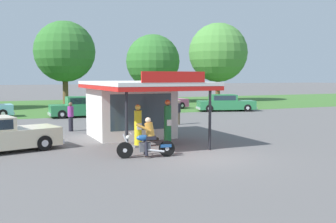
{
  "coord_description": "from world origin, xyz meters",
  "views": [
    {
      "loc": [
        -7.51,
        -13.66,
        3.16
      ],
      "look_at": [
        0.64,
        4.86,
        1.4
      ],
      "focal_mm": 42.98,
      "sensor_mm": 36.0,
      "label": 1
    }
  ],
  "objects_px": {
    "motorcycle_with_rider": "(147,141)",
    "parked_car_back_row_far_right": "(225,103)",
    "bystander_admiring_sedan": "(178,112)",
    "gas_pump_nearside": "(138,128)",
    "bystander_standing_back_lot": "(71,116)",
    "parked_car_back_row_centre_left": "(82,108)",
    "parked_car_back_row_centre": "(161,102)",
    "gas_pump_offside": "(168,124)"
  },
  "relations": [
    {
      "from": "motorcycle_with_rider",
      "to": "parked_car_back_row_far_right",
      "type": "bearing_deg",
      "value": 50.23
    },
    {
      "from": "bystander_admiring_sedan",
      "to": "gas_pump_nearside",
      "type": "bearing_deg",
      "value": -127.1
    },
    {
      "from": "motorcycle_with_rider",
      "to": "gas_pump_nearside",
      "type": "bearing_deg",
      "value": 78.97
    },
    {
      "from": "motorcycle_with_rider",
      "to": "parked_car_back_row_far_right",
      "type": "relative_size",
      "value": 0.41
    },
    {
      "from": "motorcycle_with_rider",
      "to": "bystander_admiring_sedan",
      "type": "xyz_separation_m",
      "value": [
        5.71,
        9.29,
        0.21
      ]
    },
    {
      "from": "bystander_standing_back_lot",
      "to": "bystander_admiring_sedan",
      "type": "height_order",
      "value": "bystander_standing_back_lot"
    },
    {
      "from": "parked_car_back_row_centre_left",
      "to": "bystander_admiring_sedan",
      "type": "distance_m",
      "value": 8.99
    },
    {
      "from": "parked_car_back_row_far_right",
      "to": "bystander_standing_back_lot",
      "type": "relative_size",
      "value": 3.34
    },
    {
      "from": "motorcycle_with_rider",
      "to": "parked_car_back_row_centre",
      "type": "xyz_separation_m",
      "value": [
        9.51,
        21.21,
        0.04
      ]
    },
    {
      "from": "bystander_standing_back_lot",
      "to": "bystander_admiring_sedan",
      "type": "distance_m",
      "value": 7.08
    },
    {
      "from": "gas_pump_nearside",
      "to": "gas_pump_offside",
      "type": "distance_m",
      "value": 1.46
    },
    {
      "from": "gas_pump_nearside",
      "to": "gas_pump_offside",
      "type": "xyz_separation_m",
      "value": [
        1.45,
        0.0,
        0.09
      ]
    },
    {
      "from": "parked_car_back_row_centre_left",
      "to": "parked_car_back_row_far_right",
      "type": "bearing_deg",
      "value": 0.24
    },
    {
      "from": "motorcycle_with_rider",
      "to": "parked_car_back_row_centre",
      "type": "distance_m",
      "value": 23.24
    },
    {
      "from": "gas_pump_nearside",
      "to": "bystander_standing_back_lot",
      "type": "xyz_separation_m",
      "value": [
        -1.81,
        6.53,
        0.01
      ]
    },
    {
      "from": "gas_pump_offside",
      "to": "parked_car_back_row_centre",
      "type": "bearing_deg",
      "value": 68.06
    },
    {
      "from": "gas_pump_nearside",
      "to": "gas_pump_offside",
      "type": "bearing_deg",
      "value": 0.0
    },
    {
      "from": "gas_pump_nearside",
      "to": "parked_car_back_row_far_right",
      "type": "xyz_separation_m",
      "value": [
        13.69,
        14.66,
        -0.17
      ]
    },
    {
      "from": "gas_pump_offside",
      "to": "motorcycle_with_rider",
      "type": "bearing_deg",
      "value": -129.19
    },
    {
      "from": "motorcycle_with_rider",
      "to": "parked_car_back_row_centre_left",
      "type": "xyz_separation_m",
      "value": [
        1.01,
        16.95,
        0.08
      ]
    },
    {
      "from": "motorcycle_with_rider",
      "to": "bystander_standing_back_lot",
      "type": "distance_m",
      "value": 8.98
    },
    {
      "from": "parked_car_back_row_centre_left",
      "to": "bystander_admiring_sedan",
      "type": "relative_size",
      "value": 3.27
    },
    {
      "from": "gas_pump_nearside",
      "to": "parked_car_back_row_far_right",
      "type": "relative_size",
      "value": 0.34
    },
    {
      "from": "parked_car_back_row_centre",
      "to": "parked_car_back_row_far_right",
      "type": "relative_size",
      "value": 1.03
    },
    {
      "from": "gas_pump_nearside",
      "to": "parked_car_back_row_centre_left",
      "type": "relative_size",
      "value": 0.36
    },
    {
      "from": "motorcycle_with_rider",
      "to": "bystander_admiring_sedan",
      "type": "relative_size",
      "value": 1.42
    },
    {
      "from": "parked_car_back_row_centre",
      "to": "gas_pump_offside",
      "type": "bearing_deg",
      "value": -111.94
    },
    {
      "from": "gas_pump_offside",
      "to": "parked_car_back_row_centre",
      "type": "height_order",
      "value": "gas_pump_offside"
    },
    {
      "from": "parked_car_back_row_far_right",
      "to": "parked_car_back_row_centre_left",
      "type": "bearing_deg",
      "value": -179.76
    },
    {
      "from": "parked_car_back_row_far_right",
      "to": "gas_pump_nearside",
      "type": "bearing_deg",
      "value": -133.05
    },
    {
      "from": "parked_car_back_row_centre",
      "to": "parked_car_back_row_far_right",
      "type": "bearing_deg",
      "value": -42.22
    },
    {
      "from": "parked_car_back_row_centre",
      "to": "parked_car_back_row_centre_left",
      "type": "relative_size",
      "value": 1.09
    },
    {
      "from": "gas_pump_offside",
      "to": "bystander_admiring_sedan",
      "type": "distance_m",
      "value": 7.92
    },
    {
      "from": "gas_pump_offside",
      "to": "parked_car_back_row_centre_left",
      "type": "distance_m",
      "value": 14.63
    },
    {
      "from": "gas_pump_nearside",
      "to": "bystander_standing_back_lot",
      "type": "height_order",
      "value": "gas_pump_nearside"
    },
    {
      "from": "motorcycle_with_rider",
      "to": "parked_car_back_row_far_right",
      "type": "distance_m",
      "value": 22.12
    },
    {
      "from": "gas_pump_offside",
      "to": "bystander_standing_back_lot",
      "type": "relative_size",
      "value": 1.25
    },
    {
      "from": "gas_pump_nearside",
      "to": "motorcycle_with_rider",
      "type": "xyz_separation_m",
      "value": [
        -0.46,
        -2.34,
        -0.22
      ]
    },
    {
      "from": "parked_car_back_row_far_right",
      "to": "motorcycle_with_rider",
      "type": "bearing_deg",
      "value": -129.77
    },
    {
      "from": "parked_car_back_row_centre_left",
      "to": "parked_car_back_row_far_right",
      "type": "distance_m",
      "value": 13.14
    },
    {
      "from": "gas_pump_nearside",
      "to": "bystander_admiring_sedan",
      "type": "distance_m",
      "value": 8.72
    },
    {
      "from": "bystander_standing_back_lot",
      "to": "motorcycle_with_rider",
      "type": "bearing_deg",
      "value": -81.31
    }
  ]
}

